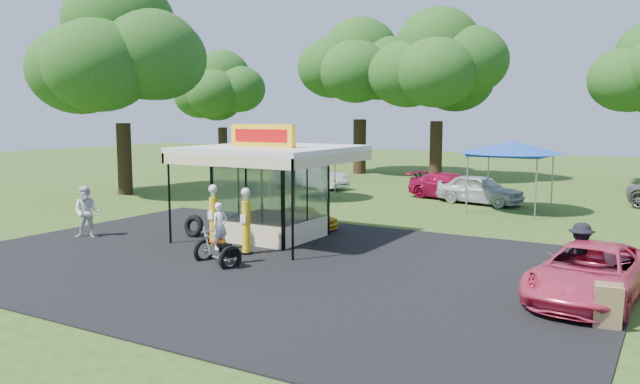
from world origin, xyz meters
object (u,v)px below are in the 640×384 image
at_px(a_frame_sign, 608,307).
at_px(pink_sedan, 590,273).
at_px(kiosk_car, 304,217).
at_px(tent_west, 303,148).
at_px(gas_pump_left, 214,219).
at_px(tent_east, 512,148).
at_px(gas_station_kiosk, 271,191).
at_px(gas_pump_right, 246,223).
at_px(motorcycle, 219,240).
at_px(spectator_west, 87,212).
at_px(bg_car_c, 480,189).
at_px(spectator_east_a, 581,256).
at_px(bg_car_a, 311,176).
at_px(bg_car_b, 451,186).

xyz_separation_m(a_frame_sign, pink_sedan, (-0.62, 2.15, 0.18)).
bearing_deg(kiosk_car, tent_west, 31.82).
relative_size(gas_pump_left, tent_east, 0.47).
bearing_deg(gas_station_kiosk, tent_east, 61.20).
relative_size(gas_pump_right, kiosk_car, 0.78).
distance_m(motorcycle, kiosk_car, 6.41).
bearing_deg(spectator_west, tent_west, 50.23).
bearing_deg(bg_car_c, pink_sedan, -142.58).
xyz_separation_m(spectator_east_a, bg_car_c, (-6.64, 14.00, -0.13)).
bearing_deg(gas_pump_left, tent_east, 64.15).
distance_m(bg_car_a, tent_west, 5.15).
distance_m(spectator_east_a, tent_east, 13.22).
distance_m(bg_car_a, tent_east, 13.29).
relative_size(gas_pump_right, spectator_west, 1.14).
bearing_deg(bg_car_a, tent_east, -99.42).
bearing_deg(bg_car_a, bg_car_c, -92.48).
distance_m(spectator_east_a, bg_car_c, 15.49).
bearing_deg(bg_car_a, pink_sedan, -127.89).
height_order(gas_pump_left, spectator_east_a, gas_pump_left).
bearing_deg(spectator_east_a, bg_car_b, -64.36).
distance_m(a_frame_sign, spectator_west, 17.66).
xyz_separation_m(spectator_west, bg_car_a, (-0.81, 17.24, -0.19)).
relative_size(spectator_east_a, bg_car_a, 0.37).
distance_m(motorcycle, tent_west, 15.07).
xyz_separation_m(pink_sedan, bg_car_b, (-8.84, 15.86, 0.01)).
bearing_deg(bg_car_b, bg_car_c, -101.75).
relative_size(gas_pump_right, tent_west, 0.51).
xyz_separation_m(gas_station_kiosk, gas_pump_left, (-0.54, -2.58, -0.72)).
xyz_separation_m(gas_station_kiosk, spectator_west, (-5.97, -3.27, -0.82)).
bearing_deg(bg_car_b, motorcycle, -168.96).
bearing_deg(pink_sedan, tent_west, 148.80).
relative_size(a_frame_sign, bg_car_c, 0.23).
bearing_deg(gas_pump_right, gas_station_kiosk, 106.86).
xyz_separation_m(a_frame_sign, bg_car_c, (-7.62, 17.09, 0.24)).
bearing_deg(tent_west, bg_car_a, 116.42).
xyz_separation_m(motorcycle, bg_car_a, (-7.73, 18.10, 0.00)).
bearing_deg(spectator_east_a, bg_car_c, -68.59).
distance_m(gas_station_kiosk, gas_pump_left, 2.73).
bearing_deg(tent_east, spectator_west, -130.23).
bearing_deg(gas_pump_left, spectator_west, -172.81).
relative_size(pink_sedan, spectator_east_a, 2.82).
height_order(pink_sedan, bg_car_a, bg_car_a).
xyz_separation_m(gas_pump_left, bg_car_a, (-6.23, 16.56, -0.29)).
relative_size(bg_car_c, tent_east, 0.93).
bearing_deg(tent_east, pink_sedan, -68.81).
distance_m(gas_station_kiosk, kiosk_car, 2.56).
distance_m(bg_car_c, tent_west, 9.38).
bearing_deg(spectator_west, a_frame_sign, -37.81).
bearing_deg(bg_car_b, gas_pump_left, -174.56).
distance_m(a_frame_sign, bg_car_b, 20.35).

